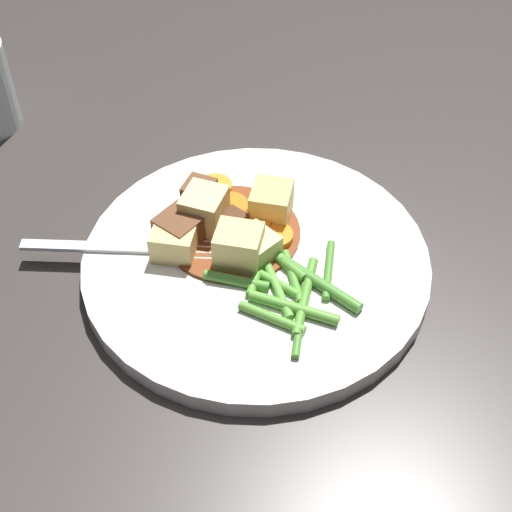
% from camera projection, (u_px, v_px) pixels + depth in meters
% --- Properties ---
extents(ground_plane, '(3.00, 3.00, 0.00)m').
position_uv_depth(ground_plane, '(256.00, 269.00, 0.61)').
color(ground_plane, '#383330').
extents(dinner_plate, '(0.28, 0.28, 0.02)m').
position_uv_depth(dinner_plate, '(256.00, 263.00, 0.60)').
color(dinner_plate, white).
rests_on(dinner_plate, ground_plane).
extents(stew_sauce, '(0.11, 0.11, 0.00)m').
position_uv_depth(stew_sauce, '(232.00, 232.00, 0.61)').
color(stew_sauce, brown).
rests_on(stew_sauce, dinner_plate).
extents(carrot_slice_0, '(0.03, 0.03, 0.01)m').
position_uv_depth(carrot_slice_0, '(275.00, 237.00, 0.60)').
color(carrot_slice_0, orange).
rests_on(carrot_slice_0, dinner_plate).
extents(carrot_slice_1, '(0.04, 0.04, 0.01)m').
position_uv_depth(carrot_slice_1, '(231.00, 210.00, 0.62)').
color(carrot_slice_1, orange).
rests_on(carrot_slice_1, dinner_plate).
extents(carrot_slice_2, '(0.05, 0.05, 0.01)m').
position_uv_depth(carrot_slice_2, '(251.00, 222.00, 0.61)').
color(carrot_slice_2, orange).
rests_on(carrot_slice_2, dinner_plate).
extents(carrot_slice_3, '(0.04, 0.04, 0.01)m').
position_uv_depth(carrot_slice_3, '(219.00, 189.00, 0.64)').
color(carrot_slice_3, orange).
rests_on(carrot_slice_3, dinner_plate).
extents(carrot_slice_4, '(0.04, 0.04, 0.01)m').
position_uv_depth(carrot_slice_4, '(234.00, 247.00, 0.60)').
color(carrot_slice_4, orange).
rests_on(carrot_slice_4, dinner_plate).
extents(potato_chunk_0, '(0.05, 0.05, 0.03)m').
position_uv_depth(potato_chunk_0, '(204.00, 210.00, 0.61)').
color(potato_chunk_0, '#EAD68C').
rests_on(potato_chunk_0, dinner_plate).
extents(potato_chunk_1, '(0.05, 0.05, 0.03)m').
position_uv_depth(potato_chunk_1, '(271.00, 203.00, 0.62)').
color(potato_chunk_1, '#DBBC6B').
rests_on(potato_chunk_1, dinner_plate).
extents(potato_chunk_2, '(0.04, 0.04, 0.02)m').
position_uv_depth(potato_chunk_2, '(263.00, 249.00, 0.59)').
color(potato_chunk_2, '#EAD68C').
rests_on(potato_chunk_2, dinner_plate).
extents(potato_chunk_3, '(0.04, 0.04, 0.02)m').
position_uv_depth(potato_chunk_3, '(174.00, 243.00, 0.59)').
color(potato_chunk_3, '#E5CC7A').
rests_on(potato_chunk_3, dinner_plate).
extents(potato_chunk_4, '(0.05, 0.05, 0.03)m').
position_uv_depth(potato_chunk_4, '(240.00, 250.00, 0.58)').
color(potato_chunk_4, '#E5CC7A').
rests_on(potato_chunk_4, dinner_plate).
extents(meat_chunk_0, '(0.04, 0.04, 0.03)m').
position_uv_depth(meat_chunk_0, '(180.00, 230.00, 0.60)').
color(meat_chunk_0, brown).
rests_on(meat_chunk_0, dinner_plate).
extents(meat_chunk_1, '(0.03, 0.03, 0.02)m').
position_uv_depth(meat_chunk_1, '(232.00, 224.00, 0.61)').
color(meat_chunk_1, '#4C2B19').
rests_on(meat_chunk_1, dinner_plate).
extents(meat_chunk_2, '(0.03, 0.03, 0.02)m').
position_uv_depth(meat_chunk_2, '(199.00, 195.00, 0.63)').
color(meat_chunk_2, brown).
rests_on(meat_chunk_2, dinner_plate).
extents(green_bean_0, '(0.05, 0.04, 0.01)m').
position_uv_depth(green_bean_0, '(329.00, 270.00, 0.58)').
color(green_bean_0, '#4C8E33').
rests_on(green_bean_0, dinner_plate).
extents(green_bean_1, '(0.07, 0.04, 0.01)m').
position_uv_depth(green_bean_1, '(320.00, 284.00, 0.57)').
color(green_bean_1, '#4C8E33').
rests_on(green_bean_1, dinner_plate).
extents(green_bean_2, '(0.05, 0.02, 0.01)m').
position_uv_depth(green_bean_2, '(293.00, 276.00, 0.58)').
color(green_bean_2, '#599E38').
rests_on(green_bean_2, dinner_plate).
extents(green_bean_3, '(0.06, 0.05, 0.01)m').
position_uv_depth(green_bean_3, '(267.00, 260.00, 0.59)').
color(green_bean_3, '#599E38').
rests_on(green_bean_3, dinner_plate).
extents(green_bean_4, '(0.05, 0.04, 0.01)m').
position_uv_depth(green_bean_4, '(272.00, 318.00, 0.55)').
color(green_bean_4, '#599E38').
rests_on(green_bean_4, dinner_plate).
extents(green_bean_5, '(0.08, 0.02, 0.01)m').
position_uv_depth(green_bean_5, '(276.00, 276.00, 0.58)').
color(green_bean_5, '#66AD42').
rests_on(green_bean_5, dinner_plate).
extents(green_bean_6, '(0.06, 0.02, 0.01)m').
position_uv_depth(green_bean_6, '(279.00, 258.00, 0.59)').
color(green_bean_6, '#599E38').
rests_on(green_bean_6, dinner_plate).
extents(green_bean_7, '(0.07, 0.04, 0.01)m').
position_uv_depth(green_bean_7, '(260.00, 274.00, 0.58)').
color(green_bean_7, '#599E38').
rests_on(green_bean_7, dinner_plate).
extents(green_bean_8, '(0.04, 0.04, 0.01)m').
position_uv_depth(green_bean_8, '(237.00, 281.00, 0.57)').
color(green_bean_8, '#4C8E33').
rests_on(green_bean_8, dinner_plate).
extents(green_bean_9, '(0.06, 0.04, 0.01)m').
position_uv_depth(green_bean_9, '(299.00, 320.00, 0.55)').
color(green_bean_9, '#4C8E33').
rests_on(green_bean_9, dinner_plate).
extents(green_bean_10, '(0.06, 0.05, 0.01)m').
position_uv_depth(green_bean_10, '(289.00, 309.00, 0.55)').
color(green_bean_10, '#599E38').
rests_on(green_bean_10, dinner_plate).
extents(green_bean_11, '(0.06, 0.05, 0.01)m').
position_uv_depth(green_bean_11, '(305.00, 296.00, 0.56)').
color(green_bean_11, '#599E38').
rests_on(green_bean_11, dinner_plate).
extents(fork, '(0.10, 0.16, 0.00)m').
position_uv_depth(fork, '(137.00, 248.00, 0.60)').
color(fork, silver).
rests_on(fork, dinner_plate).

